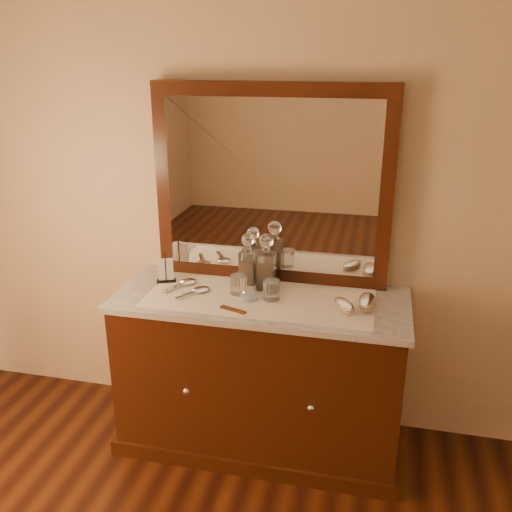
{
  "coord_description": "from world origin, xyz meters",
  "views": [
    {
      "loc": [
        0.53,
        -0.44,
        1.97
      ],
      "look_at": [
        0.0,
        1.85,
        1.1
      ],
      "focal_mm": 38.52,
      "sensor_mm": 36.0,
      "label": 1
    }
  ],
  "objects_px": {
    "decanter_right": "(266,268)",
    "hand_mirror_outer": "(184,283)",
    "mirror_frame": "(271,186)",
    "brush_far": "(367,302)",
    "napkin_rack": "(166,271)",
    "dresser_cabinet": "(260,374)",
    "comb": "(233,310)",
    "pin_dish": "(249,297)",
    "hand_mirror_inner": "(198,291)",
    "decanter_left": "(248,264)",
    "brush_near": "(344,306)"
  },
  "relations": [
    {
      "from": "decanter_right",
      "to": "hand_mirror_outer",
      "type": "xyz_separation_m",
      "value": [
        -0.42,
        -0.05,
        -0.1
      ]
    },
    {
      "from": "mirror_frame",
      "to": "brush_far",
      "type": "bearing_deg",
      "value": -26.09
    },
    {
      "from": "napkin_rack",
      "to": "decanter_right",
      "type": "bearing_deg",
      "value": 2.23
    },
    {
      "from": "dresser_cabinet",
      "to": "comb",
      "type": "distance_m",
      "value": 0.49
    },
    {
      "from": "pin_dish",
      "to": "napkin_rack",
      "type": "height_order",
      "value": "napkin_rack"
    },
    {
      "from": "napkin_rack",
      "to": "hand_mirror_inner",
      "type": "xyz_separation_m",
      "value": [
        0.21,
        -0.1,
        -0.05
      ]
    },
    {
      "from": "brush_far",
      "to": "hand_mirror_outer",
      "type": "bearing_deg",
      "value": 176.4
    },
    {
      "from": "napkin_rack",
      "to": "brush_far",
      "type": "relative_size",
      "value": 0.85
    },
    {
      "from": "pin_dish",
      "to": "dresser_cabinet",
      "type": "bearing_deg",
      "value": 40.16
    },
    {
      "from": "decanter_left",
      "to": "brush_near",
      "type": "bearing_deg",
      "value": -22.77
    },
    {
      "from": "decanter_left",
      "to": "hand_mirror_inner",
      "type": "height_order",
      "value": "decanter_left"
    },
    {
      "from": "dresser_cabinet",
      "to": "napkin_rack",
      "type": "distance_m",
      "value": 0.73
    },
    {
      "from": "dresser_cabinet",
      "to": "mirror_frame",
      "type": "relative_size",
      "value": 1.17
    },
    {
      "from": "brush_far",
      "to": "dresser_cabinet",
      "type": "bearing_deg",
      "value": 179.34
    },
    {
      "from": "comb",
      "to": "mirror_frame",
      "type": "bearing_deg",
      "value": 98.07
    },
    {
      "from": "decanter_right",
      "to": "hand_mirror_outer",
      "type": "bearing_deg",
      "value": -173.84
    },
    {
      "from": "napkin_rack",
      "to": "hand_mirror_outer",
      "type": "xyz_separation_m",
      "value": [
        0.11,
        -0.02,
        -0.05
      ]
    },
    {
      "from": "mirror_frame",
      "to": "pin_dish",
      "type": "distance_m",
      "value": 0.57
    },
    {
      "from": "mirror_frame",
      "to": "decanter_left",
      "type": "relative_size",
      "value": 4.45
    },
    {
      "from": "napkin_rack",
      "to": "decanter_left",
      "type": "relative_size",
      "value": 0.55
    },
    {
      "from": "decanter_right",
      "to": "brush_far",
      "type": "bearing_deg",
      "value": -11.57
    },
    {
      "from": "pin_dish",
      "to": "napkin_rack",
      "type": "bearing_deg",
      "value": 165.77
    },
    {
      "from": "napkin_rack",
      "to": "hand_mirror_outer",
      "type": "bearing_deg",
      "value": -12.81
    },
    {
      "from": "hand_mirror_outer",
      "to": "mirror_frame",
      "type": "bearing_deg",
      "value": 24.98
    },
    {
      "from": "brush_near",
      "to": "brush_far",
      "type": "bearing_deg",
      "value": 29.47
    },
    {
      "from": "decanter_right",
      "to": "brush_near",
      "type": "bearing_deg",
      "value": -21.65
    },
    {
      "from": "brush_near",
      "to": "hand_mirror_inner",
      "type": "xyz_separation_m",
      "value": [
        -0.73,
        0.04,
        -0.01
      ]
    },
    {
      "from": "brush_near",
      "to": "brush_far",
      "type": "distance_m",
      "value": 0.12
    },
    {
      "from": "dresser_cabinet",
      "to": "decanter_right",
      "type": "relative_size",
      "value": 4.78
    },
    {
      "from": "comb",
      "to": "decanter_right",
      "type": "height_order",
      "value": "decanter_right"
    },
    {
      "from": "pin_dish",
      "to": "brush_near",
      "type": "bearing_deg",
      "value": -2.53
    },
    {
      "from": "decanter_left",
      "to": "hand_mirror_inner",
      "type": "relative_size",
      "value": 1.36
    },
    {
      "from": "comb",
      "to": "brush_near",
      "type": "height_order",
      "value": "brush_near"
    },
    {
      "from": "mirror_frame",
      "to": "decanter_left",
      "type": "xyz_separation_m",
      "value": [
        -0.1,
        -0.09,
        -0.39
      ]
    },
    {
      "from": "dresser_cabinet",
      "to": "hand_mirror_outer",
      "type": "height_order",
      "value": "hand_mirror_outer"
    },
    {
      "from": "comb",
      "to": "brush_far",
      "type": "bearing_deg",
      "value": 36.32
    },
    {
      "from": "comb",
      "to": "hand_mirror_outer",
      "type": "bearing_deg",
      "value": 163.77
    },
    {
      "from": "brush_near",
      "to": "mirror_frame",
      "type": "bearing_deg",
      "value": 143.17
    },
    {
      "from": "comb",
      "to": "brush_far",
      "type": "relative_size",
      "value": 0.77
    },
    {
      "from": "decanter_left",
      "to": "hand_mirror_outer",
      "type": "bearing_deg",
      "value": -162.63
    },
    {
      "from": "decanter_right",
      "to": "brush_far",
      "type": "xyz_separation_m",
      "value": [
        0.51,
        -0.1,
        -0.09
      ]
    },
    {
      "from": "decanter_left",
      "to": "hand_mirror_inner",
      "type": "bearing_deg",
      "value": -141.08
    },
    {
      "from": "pin_dish",
      "to": "hand_mirror_inner",
      "type": "height_order",
      "value": "hand_mirror_inner"
    },
    {
      "from": "mirror_frame",
      "to": "brush_near",
      "type": "height_order",
      "value": "mirror_frame"
    },
    {
      "from": "comb",
      "to": "hand_mirror_inner",
      "type": "bearing_deg",
      "value": 164.58
    },
    {
      "from": "decanter_left",
      "to": "hand_mirror_inner",
      "type": "xyz_separation_m",
      "value": [
        -0.22,
        -0.18,
        -0.1
      ]
    },
    {
      "from": "mirror_frame",
      "to": "comb",
      "type": "distance_m",
      "value": 0.66
    },
    {
      "from": "comb",
      "to": "decanter_left",
      "type": "relative_size",
      "value": 0.5
    },
    {
      "from": "dresser_cabinet",
      "to": "mirror_frame",
      "type": "height_order",
      "value": "mirror_frame"
    },
    {
      "from": "dresser_cabinet",
      "to": "comb",
      "type": "height_order",
      "value": "comb"
    }
  ]
}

